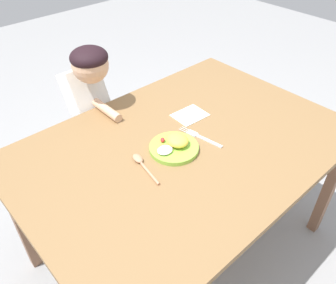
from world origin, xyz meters
TOP-DOWN VIEW (x-y plane):
  - ground_plane at (0.00, 0.00)m, footprint 8.00×8.00m
  - dining_table at (0.00, 0.00)m, footprint 1.43×1.00m
  - plate at (-0.06, 0.00)m, footprint 0.21×0.21m
  - fork at (0.08, -0.02)m, footprint 0.05×0.22m
  - spoon at (-0.22, 0.02)m, footprint 0.06×0.20m
  - person at (-0.12, 0.60)m, footprint 0.19×0.41m
  - napkin at (0.17, 0.14)m, footprint 0.16×0.13m

SIDE VIEW (x-z plane):
  - ground_plane at x=0.00m, z-range 0.00..0.00m
  - person at x=-0.12m, z-range 0.06..1.09m
  - dining_table at x=0.00m, z-range 0.29..1.02m
  - napkin at x=0.17m, z-range 0.73..0.73m
  - fork at x=0.08m, z-range 0.73..0.73m
  - spoon at x=-0.22m, z-range 0.73..0.75m
  - plate at x=-0.06m, z-range 0.72..0.78m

